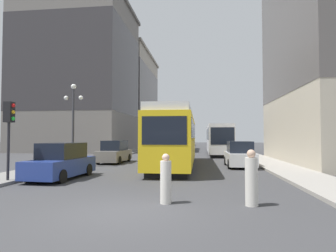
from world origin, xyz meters
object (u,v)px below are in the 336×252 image
parked_car_left_mid (114,152)px  transit_bus (218,138)px  parked_car_right_far (240,155)px  pedestrian_crossing_near (166,180)px  streetcar (176,137)px  parked_car_left_near (151,146)px  traffic_light_near_left (9,120)px  parked_car_left_far (61,162)px  pedestrian_crossing_far (251,180)px  lamp_post_left_near (73,112)px

parked_car_left_mid → transit_bus: bearing=52.9°
parked_car_right_far → pedestrian_crossing_near: (-3.82, -11.44, -0.10)m
streetcar → parked_car_left_near: (-5.26, 19.43, -1.26)m
traffic_light_near_left → parked_car_left_near: bearing=86.6°
streetcar → parked_car_left_far: bearing=-128.2°
transit_bus → pedestrian_crossing_near: bearing=-97.4°
parked_car_right_far → streetcar: bearing=-1.6°
pedestrian_crossing_near → pedestrian_crossing_far: (2.68, -0.00, 0.07)m
parked_car_left_far → pedestrian_crossing_near: size_ratio=2.79×
pedestrian_crossing_near → pedestrian_crossing_far: 2.68m
parked_car_right_far → parked_car_left_far: size_ratio=0.95×
parked_car_left_near → parked_car_left_mid: same height
parked_car_left_mid → lamp_post_left_near: lamp_post_left_near is taller
parked_car_right_far → parked_car_left_far: (-9.80, -6.72, 0.00)m
parked_car_left_mid → pedestrian_crossing_near: (5.98, -13.63, -0.10)m
parked_car_right_far → lamp_post_left_near: lamp_post_left_near is taller
pedestrian_crossing_far → parked_car_left_far: bearing=-17.9°
parked_car_left_far → traffic_light_near_left: bearing=-131.6°
parked_car_left_mid → traffic_light_near_left: bearing=-97.7°
pedestrian_crossing_near → lamp_post_left_near: 13.15m
parked_car_left_near → traffic_light_near_left: traffic_light_near_left is taller
parked_car_left_mid → pedestrian_crossing_far: (8.66, -13.63, -0.03)m
parked_car_left_near → parked_car_left_mid: size_ratio=1.08×
parked_car_left_far → transit_bus: bearing=69.0°
traffic_light_near_left → lamp_post_left_near: bearing=91.8°
streetcar → pedestrian_crossing_far: 12.11m
parked_car_left_far → pedestrian_crossing_near: 7.63m
traffic_light_near_left → parked_car_left_mid: bearing=81.0°
streetcar → transit_bus: 14.13m
pedestrian_crossing_near → pedestrian_crossing_far: pedestrian_crossing_far is taller
pedestrian_crossing_far → streetcar: bearing=-62.8°
parked_car_right_far → parked_car_left_far: same height
pedestrian_crossing_far → transit_bus: bearing=-80.3°
streetcar → parked_car_left_mid: (-5.26, 2.09, -1.26)m
parked_car_left_far → pedestrian_crossing_near: (5.98, -4.73, -0.10)m
lamp_post_left_near → pedestrian_crossing_near: bearing=-51.8°
traffic_light_near_left → parked_car_left_far: bearing=45.2°
parked_car_right_far → pedestrian_crossing_far: parked_car_right_far is taller
parked_car_left_near → parked_car_left_far: (0.00, -26.25, -0.00)m
pedestrian_crossing_near → pedestrian_crossing_far: bearing=-63.7°
parked_car_left_near → parked_car_left_mid: (-0.00, -17.34, -0.00)m
transit_bus → lamp_post_left_near: size_ratio=2.14×
pedestrian_crossing_near → traffic_light_near_left: 8.53m
parked_car_left_mid → traffic_light_near_left: traffic_light_near_left is taller
parked_car_left_near → pedestrian_crossing_far: 32.17m
pedestrian_crossing_near → parked_car_right_far: bearing=7.9°
transit_bus → pedestrian_crossing_near: 25.36m
streetcar → parked_car_left_mid: size_ratio=3.25×
parked_car_left_far → pedestrian_crossing_far: parked_car_left_far is taller
traffic_light_near_left → lamp_post_left_near: (-0.22, 7.00, 0.99)m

